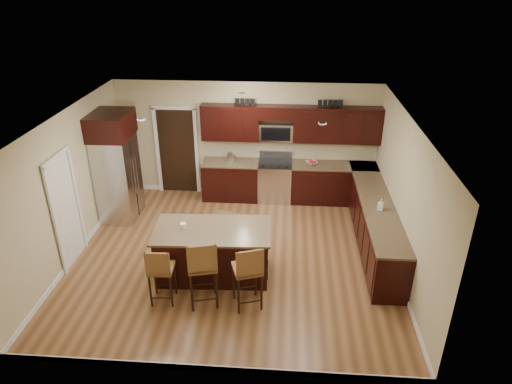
# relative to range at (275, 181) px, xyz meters

# --- Properties ---
(floor) EXTENTS (6.00, 6.00, 0.00)m
(floor) POSITION_rel_range_xyz_m (-0.68, -2.45, -0.47)
(floor) COLOR brown
(floor) RESTS_ON ground
(ceiling) EXTENTS (6.00, 6.00, 0.00)m
(ceiling) POSITION_rel_range_xyz_m (-0.68, -2.45, 2.23)
(ceiling) COLOR silver
(ceiling) RESTS_ON wall_back
(wall_back) EXTENTS (6.00, 0.00, 6.00)m
(wall_back) POSITION_rel_range_xyz_m (-0.68, 0.30, 0.88)
(wall_back) COLOR #C5B88E
(wall_back) RESTS_ON floor
(wall_left) EXTENTS (0.00, 5.50, 5.50)m
(wall_left) POSITION_rel_range_xyz_m (-3.68, -2.45, 0.88)
(wall_left) COLOR #C5B88E
(wall_left) RESTS_ON floor
(wall_right) EXTENTS (0.00, 5.50, 5.50)m
(wall_right) POSITION_rel_range_xyz_m (2.32, -2.45, 0.88)
(wall_right) COLOR #C5B88E
(wall_right) RESTS_ON floor
(base_cabinets) EXTENTS (4.02, 3.96, 0.92)m
(base_cabinets) POSITION_rel_range_xyz_m (1.22, -1.01, -0.01)
(base_cabinets) COLOR black
(base_cabinets) RESTS_ON floor
(upper_cabinets) EXTENTS (4.00, 0.33, 0.80)m
(upper_cabinets) POSITION_rel_range_xyz_m (0.36, 0.13, 1.37)
(upper_cabinets) COLOR black
(upper_cabinets) RESTS_ON wall_back
(range) EXTENTS (0.76, 0.64, 1.11)m
(range) POSITION_rel_range_xyz_m (0.00, 0.00, 0.00)
(range) COLOR silver
(range) RESTS_ON floor
(microwave) EXTENTS (0.76, 0.31, 0.40)m
(microwave) POSITION_rel_range_xyz_m (0.00, 0.15, 1.15)
(microwave) COLOR silver
(microwave) RESTS_ON upper_cabinets
(doorway) EXTENTS (0.85, 0.03, 2.06)m
(doorway) POSITION_rel_range_xyz_m (-2.33, 0.28, 0.56)
(doorway) COLOR black
(doorway) RESTS_ON floor
(pantry_door) EXTENTS (0.03, 0.80, 2.04)m
(pantry_door) POSITION_rel_range_xyz_m (-3.66, -2.75, 0.55)
(pantry_door) COLOR white
(pantry_door) RESTS_ON floor
(letter_decor) EXTENTS (2.20, 0.03, 0.15)m
(letter_decor) POSITION_rel_range_xyz_m (0.22, 0.13, 1.82)
(letter_decor) COLOR black
(letter_decor) RESTS_ON upper_cabinets
(island) EXTENTS (2.05, 1.15, 0.92)m
(island) POSITION_rel_range_xyz_m (-0.98, -3.00, -0.04)
(island) COLOR black
(island) RESTS_ON floor
(stool_left) EXTENTS (0.41, 0.41, 1.04)m
(stool_left) POSITION_rel_range_xyz_m (-1.68, -3.84, 0.18)
(stool_left) COLOR olive
(stool_left) RESTS_ON floor
(stool_mid) EXTENTS (0.56, 0.56, 1.23)m
(stool_mid) POSITION_rel_range_xyz_m (-1.00, -3.85, 0.30)
(stool_mid) COLOR olive
(stool_mid) RESTS_ON floor
(stool_right) EXTENTS (0.55, 0.55, 1.16)m
(stool_right) POSITION_rel_range_xyz_m (-0.28, -3.84, 0.25)
(stool_right) COLOR olive
(stool_right) RESTS_ON floor
(refrigerator) EXTENTS (0.79, 0.98, 2.35)m
(refrigerator) POSITION_rel_range_xyz_m (-3.30, -1.07, 0.73)
(refrigerator) COLOR silver
(refrigerator) RESTS_ON floor
(floor_mat) EXTENTS (1.19, 0.98, 0.01)m
(floor_mat) POSITION_rel_range_xyz_m (-0.87, -1.12, -0.47)
(floor_mat) COLOR olive
(floor_mat) RESTS_ON floor
(fruit_bowl) EXTENTS (0.33, 0.33, 0.06)m
(fruit_bowl) POSITION_rel_range_xyz_m (0.83, -0.00, 0.48)
(fruit_bowl) COLOR silver
(fruit_bowl) RESTS_ON base_cabinets
(soap_bottle) EXTENTS (0.13, 0.13, 0.22)m
(soap_bottle) POSITION_rel_range_xyz_m (2.02, -2.07, 0.56)
(soap_bottle) COLOR #B2B2B2
(soap_bottle) RESTS_ON base_cabinets
(canister_tall) EXTENTS (0.12, 0.12, 0.23)m
(canister_tall) POSITION_rel_range_xyz_m (-1.04, -0.00, 0.56)
(canister_tall) COLOR silver
(canister_tall) RESTS_ON base_cabinets
(canister_short) EXTENTS (0.11, 0.11, 0.17)m
(canister_short) POSITION_rel_range_xyz_m (-0.97, -0.00, 0.53)
(canister_short) COLOR silver
(canister_short) RESTS_ON base_cabinets
(island_jar) EXTENTS (0.10, 0.10, 0.10)m
(island_jar) POSITION_rel_range_xyz_m (-1.48, -3.00, 0.50)
(island_jar) COLOR white
(island_jar) RESTS_ON island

